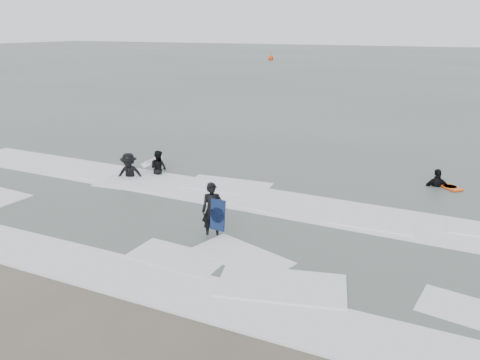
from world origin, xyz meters
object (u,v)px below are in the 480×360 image
at_px(surfer_right_near, 437,187).
at_px(surfer_breaker, 130,179).
at_px(surfer_centre, 213,237).
at_px(buoy, 271,58).
at_px(surfer_wading, 159,175).

bearing_deg(surfer_right_near, surfer_breaker, 0.12).
bearing_deg(surfer_right_near, surfer_centre, 33.35).
bearing_deg(surfer_centre, buoy, 84.02).
relative_size(surfer_breaker, surfer_right_near, 1.03).
xyz_separation_m(surfer_breaker, surfer_right_near, (12.01, 4.53, 0.00)).
distance_m(surfer_centre, surfer_wading, 7.00).
distance_m(surfer_wading, buoy, 74.50).
bearing_deg(buoy, surfer_right_near, -62.63).
bearing_deg(surfer_breaker, buoy, 83.53).
bearing_deg(buoy, surfer_wading, -71.55).
xyz_separation_m(surfer_wading, surfer_breaker, (-0.81, -1.01, 0.00)).
xyz_separation_m(surfer_centre, surfer_right_near, (5.92, 8.12, 0.00)).
xyz_separation_m(surfer_right_near, buoy, (-34.77, 67.14, 0.42)).
height_order(surfer_centre, surfer_wading, surfer_centre).
bearing_deg(surfer_centre, surfer_wading, 111.95).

